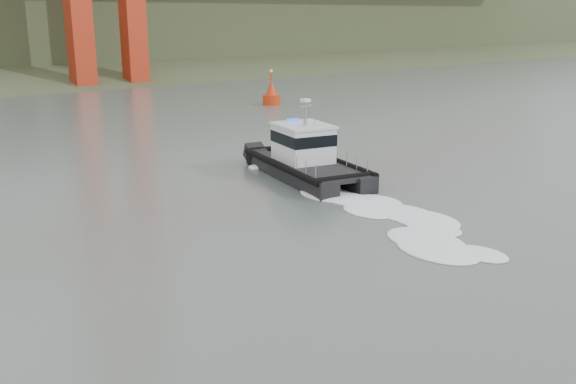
# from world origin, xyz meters

# --- Properties ---
(ground) EXTENTS (400.00, 400.00, 0.00)m
(ground) POSITION_xyz_m (0.00, 0.00, 0.00)
(ground) COLOR #485651
(ground) RESTS_ON ground
(patrol_boat) EXTENTS (5.85, 11.18, 5.16)m
(patrol_boat) POSITION_xyz_m (10.31, 15.78, 1.29)
(patrol_boat) COLOR black
(patrol_boat) RESTS_ON ground
(nav_buoy) EXTENTS (2.05, 2.05, 4.27)m
(nav_buoy) POSITION_xyz_m (29.00, 45.03, 1.12)
(nav_buoy) COLOR red
(nav_buoy) RESTS_ON ground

